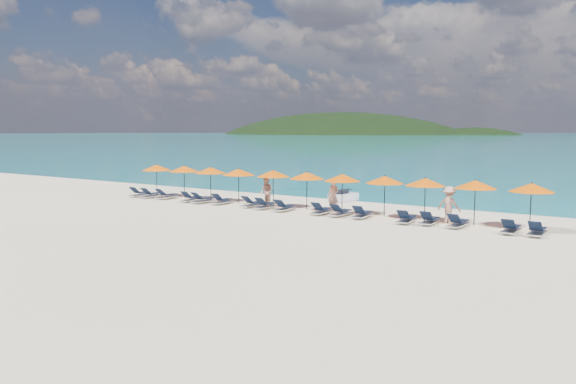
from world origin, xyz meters
The scene contains 35 objects.
ground centered at (0.00, 0.00, 0.00)m, with size 1400.00×1400.00×0.00m, color beige.
headland_main centered at (-300.00, 540.00, -38.00)m, with size 374.00×242.00×126.50m.
headland_small centered at (-150.00, 560.00, -35.00)m, with size 162.00×126.00×85.50m.
jetski centered at (0.04, 9.38, 0.32)m, with size 1.30×2.29×0.77m.
beachgoer_a centered at (1.97, 4.69, 0.96)m, with size 0.70×0.46×1.91m, color tan.
beachgoer_b centered at (-2.68, 4.54, 0.90)m, with size 0.88×0.50×1.80m, color tan.
beachgoer_c centered at (8.68, 4.67, 0.93)m, with size 1.21×0.56×1.87m, color tan.
umbrella_0 centered at (-12.53, 4.66, 2.02)m, with size 2.10×2.10×2.28m.
umbrella_1 centered at (-10.03, 4.90, 2.02)m, with size 2.10×2.10×2.28m.
umbrella_2 centered at (-7.57, 4.88, 2.02)m, with size 2.10×2.10×2.28m.
umbrella_3 centered at (-4.99, 4.69, 2.02)m, with size 2.10×2.10×2.28m.
umbrella_4 centered at (-2.44, 4.93, 2.02)m, with size 2.10×2.10×2.28m.
umbrella_5 centered at (0.12, 4.79, 2.02)m, with size 2.10×2.10×2.28m.
umbrella_6 centered at (2.56, 4.66, 2.02)m, with size 2.10×2.10×2.28m.
umbrella_7 centered at (5.09, 4.81, 2.02)m, with size 2.10×2.10×2.28m.
umbrella_8 centered at (7.37, 4.79, 2.02)m, with size 2.10×2.10×2.28m.
umbrella_9 centered at (9.87, 4.94, 2.02)m, with size 2.10×2.10×2.28m.
umbrella_10 centered at (12.47, 4.86, 2.02)m, with size 2.10×2.10×2.28m.
lounger_0 centered at (-13.03, 3.51, 0.24)m, with size 0.79×1.76×0.66m.
lounger_1 centered at (-11.83, 3.50, 0.24)m, with size 0.72×1.73×0.66m.
lounger_2 centered at (-10.49, 3.66, 0.24)m, with size 0.65×1.71×0.66m.
lounger_3 centered at (-8.07, 3.55, 0.24)m, with size 0.70×1.73×0.66m.
lounger_4 centered at (-6.94, 3.45, 0.24)m, with size 0.78×1.75×0.66m.
lounger_5 centered at (-5.57, 3.73, 0.24)m, with size 0.73×1.74×0.66m.
lounger_6 centered at (-3.09, 3.73, 0.24)m, with size 0.74×1.74×0.66m.
lounger_7 centered at (-2.00, 3.57, 0.24)m, with size 0.65×1.71×0.66m.
lounger_8 centered at (-0.55, 3.45, 0.24)m, with size 0.72×1.73×0.66m.
lounger_9 centered at (1.88, 3.59, 0.24)m, with size 0.66×1.72×0.66m.
lounger_10 centered at (3.10, 3.58, 0.24)m, with size 0.69×1.72×0.66m.
lounger_11 centered at (4.35, 3.66, 0.24)m, with size 0.75×1.74×0.66m.
lounger_12 centered at (6.93, 3.46, 0.24)m, with size 0.77×1.75×0.66m.
lounger_13 centered at (8.04, 3.72, 0.24)m, with size 0.70×1.73×0.66m.
lounger_14 centered at (9.47, 3.66, 0.24)m, with size 0.71×1.73×0.66m.
lounger_15 centered at (11.95, 3.49, 0.24)m, with size 0.62×1.70×0.66m.
lounger_16 centered at (13.05, 3.53, 0.24)m, with size 0.64×1.71×0.66m.
Camera 1 is at (17.81, -22.94, 4.67)m, focal length 35.00 mm.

